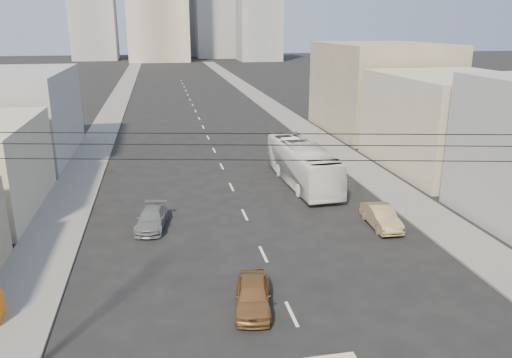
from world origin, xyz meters
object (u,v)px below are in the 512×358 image
object	(u,v)px
city_bus	(302,164)
sedan_brown	(253,295)
sedan_tan	(381,217)
sedan_grey	(152,219)

from	to	relation	value
city_bus	sedan_brown	distance (m)	18.52
city_bus	sedan_tan	bearing A→B (deg)	-78.17
city_bus	sedan_brown	xyz separation A→B (m)	(-7.12, -17.07, -0.94)
city_bus	sedan_grey	bearing A→B (deg)	-151.25
sedan_brown	sedan_tan	xyz separation A→B (m)	(9.48, 7.60, -0.00)
city_bus	sedan_grey	size ratio (longest dim) A/B	2.84
sedan_brown	sedan_grey	size ratio (longest dim) A/B	0.96
city_bus	sedan_brown	world-z (taller)	city_bus
city_bus	sedan_grey	world-z (taller)	city_bus
city_bus	sedan_tan	world-z (taller)	city_bus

